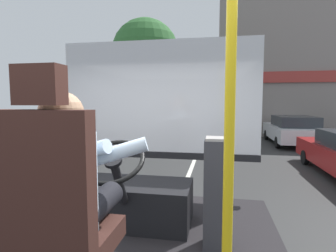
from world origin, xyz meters
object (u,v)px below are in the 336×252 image
object	(u,v)px
steering_console	(134,201)
parked_car_green	(262,118)
parked_car_silver	(279,121)
driver_seat	(59,220)
bus_driver	(70,179)
parked_car_white	(293,130)
handrail_pole	(229,145)
fare_box	(217,193)

from	to	relation	value
steering_console	parked_car_green	bearing A→B (deg)	77.84
parked_car_silver	steering_console	bearing A→B (deg)	-106.63
driver_seat	bus_driver	size ratio (longest dim) A/B	1.76
parked_car_white	handrail_pole	bearing A→B (deg)	-105.96
parked_car_white	parked_car_silver	world-z (taller)	parked_car_silver
bus_driver	parked_car_green	world-z (taller)	bus_driver
steering_console	handrail_pole	size ratio (longest dim) A/B	0.54
fare_box	steering_console	bearing A→B (deg)	160.13
steering_console	parked_car_white	distance (m)	11.52
steering_console	parked_car_white	size ratio (longest dim) A/B	0.26
fare_box	parked_car_green	world-z (taller)	fare_box
driver_seat	parked_car_silver	bearing A→B (deg)	74.49
parked_car_green	parked_car_white	bearing A→B (deg)	-91.73
driver_seat	parked_car_silver	world-z (taller)	driver_seat
driver_seat	bus_driver	bearing A→B (deg)	90.00
bus_driver	fare_box	xyz separation A→B (m)	(0.79, 0.82, -0.31)
driver_seat	parked_car_green	bearing A→B (deg)	78.49
handrail_pole	parked_car_silver	world-z (taller)	handrail_pole
parked_car_silver	parked_car_white	bearing A→B (deg)	-95.45
parked_car_silver	parked_car_green	world-z (taller)	parked_car_silver
parked_car_white	bus_driver	bearing A→B (deg)	-109.85
handrail_pole	fare_box	world-z (taller)	handrail_pole
handrail_pole	parked_car_silver	distance (m)	17.69
driver_seat	handrail_pole	world-z (taller)	handrail_pole
bus_driver	steering_console	distance (m)	1.23
parked_car_white	parked_car_green	world-z (taller)	parked_car_white
driver_seat	handrail_pole	bearing A→B (deg)	-4.00
bus_driver	parked_car_green	distance (m)	22.85
parked_car_silver	parked_car_green	xyz separation A→B (m)	(-0.18, 5.33, -0.07)
parked_car_green	handrail_pole	bearing A→B (deg)	-99.43
bus_driver	steering_console	world-z (taller)	bus_driver
bus_driver	parked_car_white	size ratio (longest dim) A/B	0.18
parked_car_white	parked_car_silver	bearing A→B (deg)	84.55
bus_driver	fare_box	distance (m)	1.18
handrail_pole	parked_car_green	bearing A→B (deg)	80.57
fare_box	parked_car_green	xyz separation A→B (m)	(3.79, 21.54, -0.62)
handrail_pole	parked_car_silver	size ratio (longest dim) A/B	0.49
bus_driver	handrail_pole	distance (m)	0.89
handrail_pole	fare_box	size ratio (longest dim) A/B	2.23
steering_console	parked_car_silver	distance (m)	16.63
driver_seat	steering_console	size ratio (longest dim) A/B	1.23
steering_console	parked_car_white	world-z (taller)	steering_console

